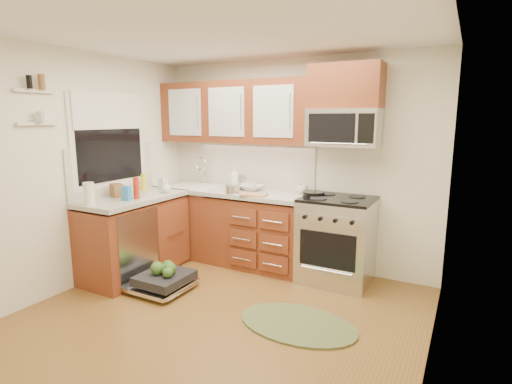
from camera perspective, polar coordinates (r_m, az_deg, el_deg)
The scene contains 37 objects.
floor at distance 3.79m, azimuth -6.12°, elevation -17.93°, with size 3.50×3.50×0.00m, color brown.
ceiling at distance 3.41m, azimuth -6.99°, elevation 22.28°, with size 3.50×3.50×0.00m, color white.
wall_back at distance 4.91m, azimuth 5.23°, elevation 3.99°, with size 3.50×0.04×2.50m, color silver.
wall_left at distance 4.60m, azimuth -24.75°, elevation 2.66°, with size 0.04×3.50×2.50m, color silver.
wall_right at distance 2.79m, azimuth 24.47°, elevation -1.78°, with size 0.04×3.50×2.50m, color silver.
base_cabinet_back at distance 5.13m, azimuth -3.75°, elevation -5.09°, with size 2.05×0.60×0.85m, color #5E2615.
base_cabinet_left at distance 4.88m, azimuth -16.92°, elevation -6.36°, with size 0.60×1.25×0.85m, color #5E2615.
countertop_back at distance 5.02m, azimuth -3.87°, elevation 0.12°, with size 2.07×0.64×0.05m, color #B0AAA1.
countertop_left at distance 4.76m, azimuth -17.14°, elevation -0.89°, with size 0.64×1.27×0.05m, color #B0AAA1.
backsplash_back at distance 5.22m, azimuth -2.19°, elevation 3.97°, with size 2.05×0.02×0.57m, color beige.
backsplash_left at distance 4.93m, azimuth -19.75°, elevation 2.98°, with size 0.02×1.25×0.57m, color beige.
upper_cabinets at distance 5.05m, azimuth -3.18°, elevation 11.31°, with size 2.05×0.35×0.75m, color #5E2615, non-canonical shape.
cabinet_over_mw at distance 4.50m, azimuth 12.77°, elevation 14.50°, with size 0.76×0.35×0.47m, color #5E2615.
range at distance 4.54m, azimuth 11.43°, elevation -6.70°, with size 0.76×0.64×0.95m, color silver, non-canonical shape.
microwave at distance 4.46m, azimuth 12.45°, elevation 8.95°, with size 0.76×0.38×0.40m, color silver, non-canonical shape.
sink at distance 5.31m, azimuth -8.77°, elevation -0.50°, with size 0.62×0.50×0.26m, color white, non-canonical shape.
dishwasher at distance 4.45m, azimuth -13.29°, elevation -12.29°, with size 0.70×0.60×0.20m, color silver, non-canonical shape.
window at distance 4.88m, azimuth -20.21°, elevation 6.90°, with size 0.03×1.05×1.05m, color white, non-canonical shape.
window_blind at distance 4.86m, azimuth -20.26°, elevation 10.79°, with size 0.02×0.96×0.40m, color white.
shelf_upper at distance 4.35m, azimuth -29.07°, elevation 12.50°, with size 0.04×0.40×0.03m, color white.
shelf_lower at distance 4.34m, azimuth -28.72°, elevation 8.56°, with size 0.04×0.40×0.03m, color white.
rug at distance 3.73m, azimuth 5.95°, elevation -18.23°, with size 1.07×0.70×0.02m, color #5C653A, non-canonical shape.
skillet at distance 4.50m, azimuth 8.22°, elevation -0.22°, with size 0.24×0.24×0.05m, color black.
stock_pot at distance 4.72m, azimuth -3.41°, elevation 0.44°, with size 0.18×0.18×0.11m, color silver.
cutting_board at distance 4.59m, azimuth -0.29°, elevation -0.38°, with size 0.29×0.19×0.02m, color #A66E4C.
canister at distance 5.16m, azimuth -2.34°, elevation 1.62°, with size 0.10×0.10×0.16m, color silver.
paper_towel_roll at distance 4.42m, azimuth -22.77°, elevation -0.21°, with size 0.11×0.11×0.23m, color white.
mustard_bottle at distance 5.12m, azimuth -15.74°, elevation 1.38°, with size 0.06×0.06×0.20m, color yellow.
red_bottle at distance 4.58m, azimuth -16.74°, elevation 0.52°, with size 0.06×0.06×0.24m, color red.
wooden_box at distance 4.77m, azimuth -19.28°, elevation 0.23°, with size 0.15×0.11×0.15m, color brown.
blue_carton at distance 4.53m, azimuth -18.00°, elevation -0.17°, with size 0.10×0.06×0.16m, color #2A7CC4.
bowl_a at distance 4.92m, azimuth -0.61°, elevation 0.63°, with size 0.27×0.27×0.07m, color #999999.
bowl_b at distance 5.06m, azimuth -1.45°, elevation 1.02°, with size 0.28×0.28×0.09m, color #999999.
cup at distance 4.73m, azimuth 6.67°, elevation 0.39°, with size 0.13×0.13×0.10m, color #999999.
soap_bottle_a at distance 4.89m, azimuth -3.11°, elevation 1.85°, with size 0.11×0.11×0.29m, color #999999.
soap_bottle_b at distance 5.12m, azimuth -13.09°, elevation 1.43°, with size 0.09×0.09×0.19m, color #999999.
soap_bottle_c at distance 4.86m, azimuth -12.72°, elevation 0.74°, with size 0.12×0.12×0.15m, color #999999.
Camera 1 is at (1.91, -2.74, 1.79)m, focal length 28.00 mm.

